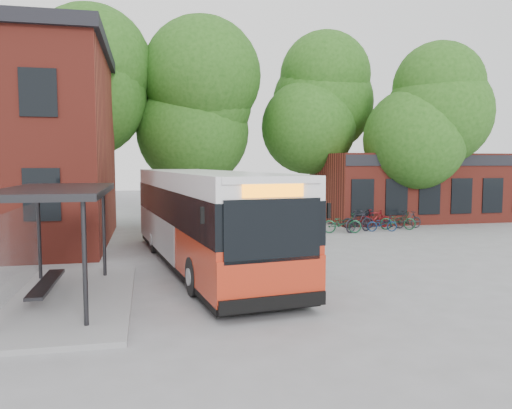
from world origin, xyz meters
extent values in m
plane|color=slate|center=(0.00, 0.00, 0.00)|extent=(100.00, 100.00, 0.00)
imported|color=#14422A|center=(7.05, 9.02, 0.50)|extent=(2.00, 1.02, 1.00)
imported|color=black|center=(7.99, 9.14, 0.56)|extent=(1.90, 1.23, 1.11)
imported|color=black|center=(8.56, 10.51, 0.44)|extent=(1.74, 0.87, 0.87)
imported|color=#0E2549|center=(9.25, 9.14, 0.40)|extent=(1.60, 0.81, 0.80)
imported|color=#5B0B11|center=(9.62, 10.77, 0.48)|extent=(1.66, 0.82, 0.96)
imported|color=#113922|center=(10.33, 9.54, 0.48)|extent=(1.93, 1.11, 0.96)
imported|color=black|center=(11.17, 10.01, 0.47)|extent=(1.56, 0.45, 0.93)
camera|label=1|loc=(-2.32, -13.94, 3.48)|focal=35.00mm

